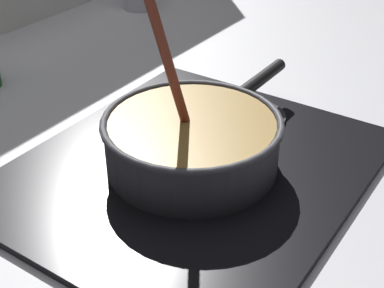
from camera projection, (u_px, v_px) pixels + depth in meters
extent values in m
cube|color=#B7B7BC|center=(198.00, 229.00, 0.77)|extent=(2.40, 1.60, 0.04)
cube|color=black|center=(192.00, 168.00, 0.85)|extent=(0.56, 0.48, 0.01)
torus|color=#592D0C|center=(192.00, 163.00, 0.85)|extent=(0.19, 0.19, 0.01)
cylinder|color=#262628|center=(249.00, 116.00, 0.97)|extent=(0.13, 0.13, 0.01)
cylinder|color=#38383D|center=(192.00, 144.00, 0.83)|extent=(0.26, 0.26, 0.08)
cylinder|color=olive|center=(192.00, 142.00, 0.83)|extent=(0.25, 0.25, 0.07)
torus|color=#38383D|center=(192.00, 122.00, 0.81)|extent=(0.27, 0.27, 0.01)
cylinder|color=black|center=(259.00, 80.00, 0.96)|extent=(0.16, 0.02, 0.02)
cylinder|color=beige|center=(194.00, 98.00, 0.89)|extent=(0.04, 0.04, 0.01)
cylinder|color=beige|center=(218.00, 126.00, 0.82)|extent=(0.04, 0.04, 0.01)
cylinder|color=#EDD88C|center=(190.00, 125.00, 0.82)|extent=(0.03, 0.03, 0.01)
cylinder|color=#EDD88C|center=(158.00, 141.00, 0.78)|extent=(0.03, 0.03, 0.01)
cylinder|color=maroon|center=(165.00, 52.00, 0.73)|extent=(0.09, 0.04, 0.27)
cube|color=brown|center=(188.00, 129.00, 0.82)|extent=(0.05, 0.04, 0.01)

